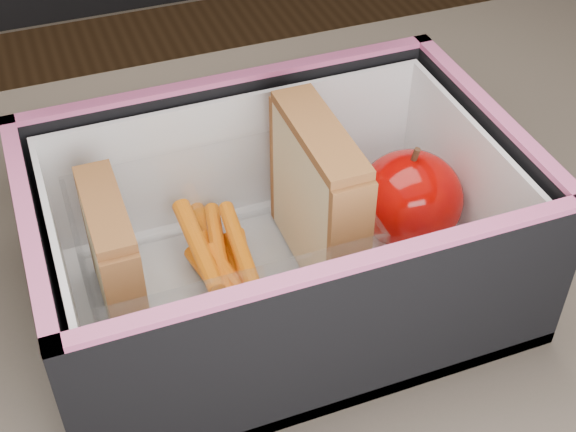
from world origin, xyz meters
The scene contains 8 objects.
kitchen_table centered at (0.00, 0.00, 0.66)m, with size 1.20×0.80×0.75m.
lunch_bag centered at (-0.01, 0.06, 0.82)m, with size 0.32×0.35×0.27m.
plastic_tub centered at (-0.05, 0.06, 0.80)m, with size 0.18×0.13×0.07m, color white, non-canonical shape.
sandwich_left centered at (-0.12, 0.06, 0.82)m, with size 0.02×0.08×0.09m.
sandwich_right centered at (0.02, 0.06, 0.82)m, with size 0.03×0.10×0.11m.
carrot_sticks centered at (-0.04, 0.06, 0.78)m, with size 0.04×0.15×0.03m.
paper_napkin centered at (0.09, 0.06, 0.77)m, with size 0.07×0.07×0.01m, color white.
red_apple centered at (0.09, 0.06, 0.81)m, with size 0.09×0.09×0.08m.
Camera 1 is at (-0.14, -0.32, 1.17)m, focal length 50.00 mm.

